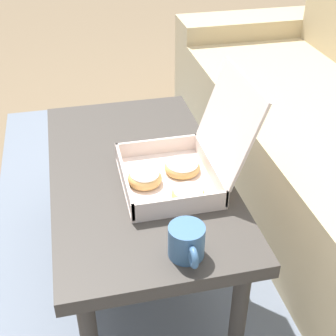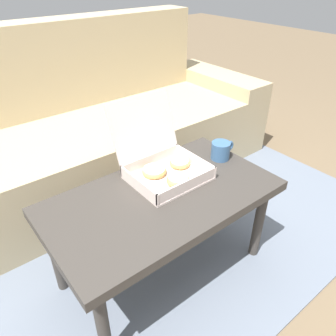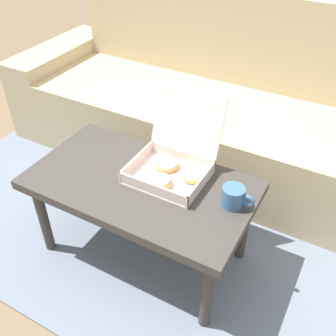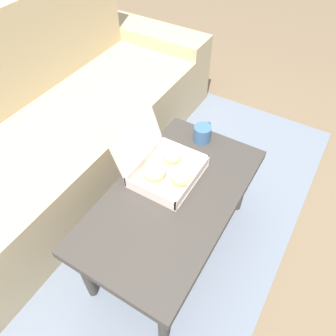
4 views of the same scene
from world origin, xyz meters
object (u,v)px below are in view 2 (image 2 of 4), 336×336
couch (71,141)px  pastry_box (163,163)px  coffee_table (163,204)px  coffee_mug (221,150)px

couch → pastry_box: size_ratio=7.43×
pastry_box → couch: bearing=96.8°
coffee_table → pastry_box: pastry_box is taller
couch → coffee_table: size_ratio=2.75×
couch → coffee_table: 0.89m
coffee_mug → couch: bearing=114.5°
pastry_box → coffee_table: bearing=-128.8°
couch → coffee_mug: (0.38, -0.83, 0.17)m
coffee_table → coffee_mug: 0.39m
pastry_box → coffee_mug: pastry_box is taller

